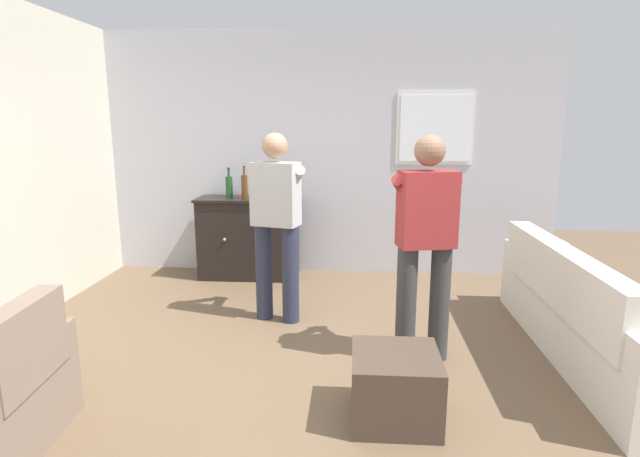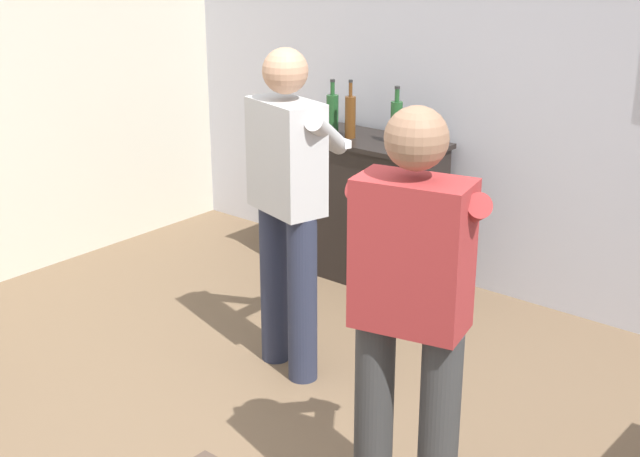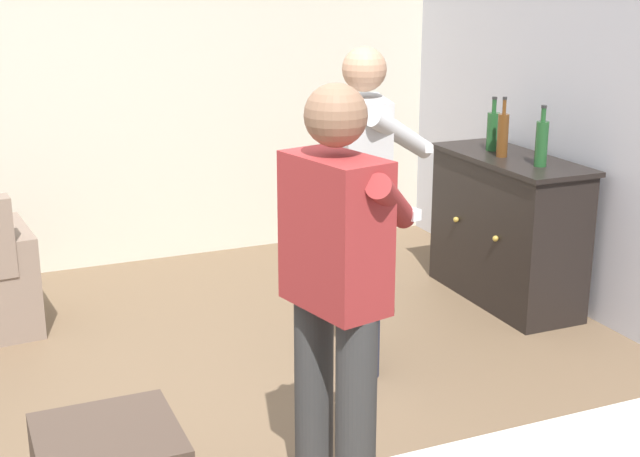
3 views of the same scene
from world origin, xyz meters
name	(u,v)px [view 2 (image 2 of 3)]	position (x,y,z in m)	size (l,w,h in m)	color
wall_back_with_window	(526,70)	(0.02, 2.66, 1.41)	(5.20, 0.15, 2.80)	silver
sideboard_cabinet	(357,206)	(-0.92, 2.30, 0.47)	(1.15, 0.49, 0.93)	black
bottle_wine_green	(350,116)	(-0.94, 2.24, 1.07)	(0.07, 0.07, 0.37)	#593314
bottle_liquor_amber	(396,121)	(-0.63, 2.29, 1.07)	(0.07, 0.07, 0.36)	#1E4C23
bottle_spirits_clear	(332,112)	(-1.13, 2.30, 1.06)	(0.08, 0.08, 0.34)	#1E4C23
person_standing_left	(289,199)	(-0.39, 1.04, 0.94)	(0.54, 0.52, 1.68)	#282D42
person_standing_right	(411,310)	(0.80, 0.35, 0.94)	(0.54, 0.51, 1.68)	#383838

